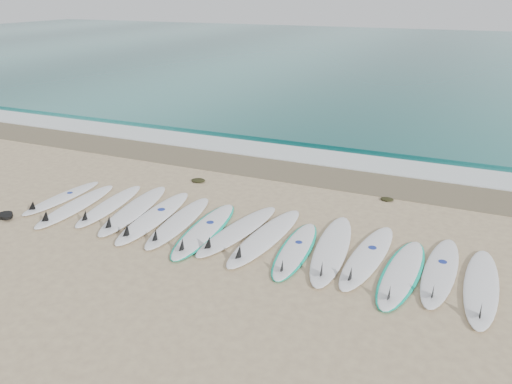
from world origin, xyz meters
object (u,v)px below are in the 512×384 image
at_px(surfboard_0, 61,198).
at_px(surfboard_7, 237,231).
at_px(surfboard_14, 481,288).
at_px(leash_coil, 5,216).

bearing_deg(surfboard_0, surfboard_7, 3.72).
distance_m(surfboard_14, leash_coil, 9.51).
bearing_deg(leash_coil, surfboard_0, 72.82).
distance_m(surfboard_0, surfboard_14, 9.08).
height_order(surfboard_0, leash_coil, surfboard_0).
bearing_deg(leash_coil, surfboard_14, 6.37).
xyz_separation_m(surfboard_7, leash_coil, (-4.90, -1.31, -0.01)).
relative_size(surfboard_14, leash_coil, 5.73).
bearing_deg(surfboard_14, leash_coil, -172.70).
bearing_deg(surfboard_7, leash_coil, -155.81).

